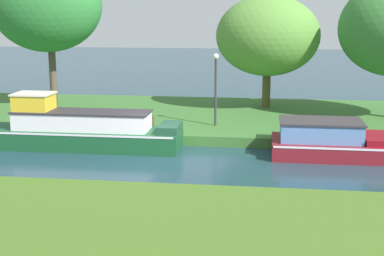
{
  "coord_description": "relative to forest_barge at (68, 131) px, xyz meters",
  "views": [
    {
      "loc": [
        3.45,
        -18.66,
        5.15
      ],
      "look_at": [
        0.77,
        1.2,
        0.9
      ],
      "focal_mm": 51.56,
      "sensor_mm": 36.0,
      "label": 1
    }
  ],
  "objects": [
    {
      "name": "ground_plane",
      "position": [
        4.05,
        -1.2,
        -0.66
      ],
      "size": [
        120.0,
        120.0,
        0.0
      ],
      "primitive_type": "plane",
      "color": "#1E3A47"
    },
    {
      "name": "riverbank_far",
      "position": [
        4.05,
        5.8,
        -0.46
      ],
      "size": [
        72.0,
        10.0,
        0.4
      ],
      "primitive_type": "cube",
      "color": "#37692C",
      "rests_on": "ground_plane"
    },
    {
      "name": "forest_barge",
      "position": [
        0.0,
        0.0,
        0.0
      ],
      "size": [
        9.12,
        1.85,
        2.1
      ],
      "color": "#174D2A",
      "rests_on": "ground_plane"
    },
    {
      "name": "maroon_narrowboat",
      "position": [
        9.78,
        0.0,
        -0.09
      ],
      "size": [
        4.12,
        2.34,
        1.32
      ],
      "color": "maroon",
      "rests_on": "ground_plane"
    },
    {
      "name": "willow_tree_left",
      "position": [
        -3.28,
        6.5,
        4.8
      ],
      "size": [
        5.6,
        3.91,
        7.38
      ],
      "color": "#4F4236",
      "rests_on": "riverbank_far"
    },
    {
      "name": "willow_tree_centre",
      "position": [
        7.52,
        7.49,
        3.32
      ],
      "size": [
        5.05,
        4.43,
        5.53
      ],
      "color": "brown",
      "rests_on": "riverbank_far"
    },
    {
      "name": "lamp_post",
      "position": [
        5.41,
        2.99,
        1.65
      ],
      "size": [
        0.24,
        0.24,
        3.04
      ],
      "color": "#333338",
      "rests_on": "riverbank_far"
    },
    {
      "name": "mooring_post_near",
      "position": [
        1.03,
        1.59,
        0.13
      ],
      "size": [
        0.16,
        0.16,
        0.78
      ],
      "primitive_type": "cylinder",
      "color": "#433831",
      "rests_on": "riverbank_far"
    },
    {
      "name": "mooring_post_far",
      "position": [
        2.98,
        1.59,
        0.07
      ],
      "size": [
        0.16,
        0.16,
        0.66
      ],
      "primitive_type": "cylinder",
      "color": "#4F3E2B",
      "rests_on": "riverbank_far"
    }
  ]
}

